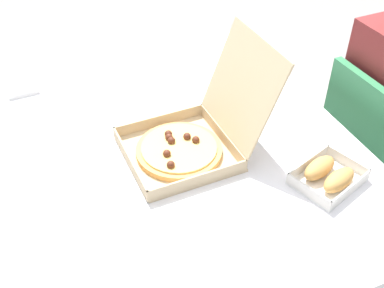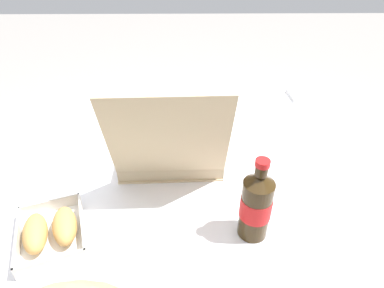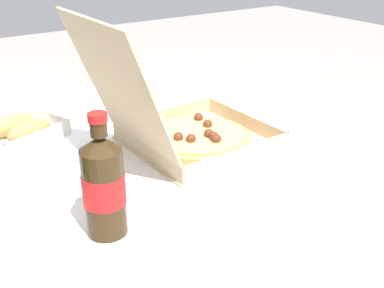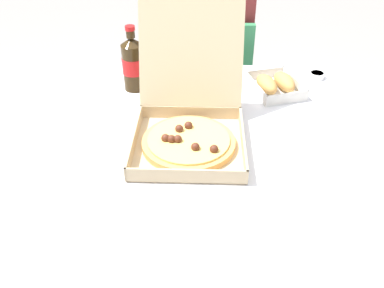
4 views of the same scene
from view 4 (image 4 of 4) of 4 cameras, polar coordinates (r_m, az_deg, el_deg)
name	(u,v)px [view 4 (image 4 of 4)]	position (r m, az deg, el deg)	size (l,w,h in m)	color
dining_table	(176,164)	(1.22, -2.22, -2.80)	(1.29, 1.10, 0.71)	white
chair	(208,89)	(1.97, 2.16, 7.53)	(0.41, 0.41, 0.83)	#338451
diner_person	(209,41)	(1.94, 2.29, 13.75)	(0.37, 0.41, 1.15)	#333847
pizza_box_open	(189,126)	(1.18, -0.43, 2.42)	(0.32, 0.43, 0.34)	tan
bread_side_box	(275,84)	(1.48, 11.26, 7.97)	(0.20, 0.23, 0.06)	white
cola_bottle	(133,63)	(1.45, -8.02, 10.80)	(0.07, 0.07, 0.22)	#33230F
paper_menu	(33,171)	(1.17, -20.81, -3.46)	(0.21, 0.15, 0.00)	white
dipping_sauce_cup	(317,75)	(1.61, 16.63, 8.99)	(0.06, 0.06, 0.02)	white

